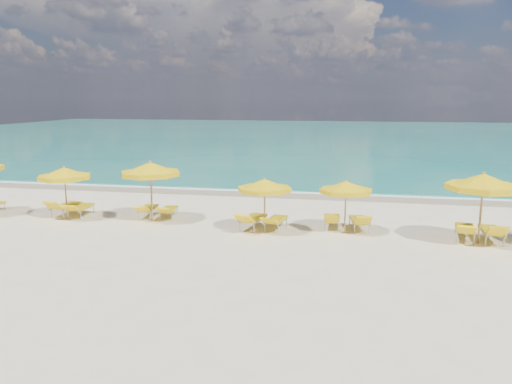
# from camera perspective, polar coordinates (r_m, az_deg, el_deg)

# --- Properties ---
(ground_plane) EXTENTS (120.00, 120.00, 0.00)m
(ground_plane) POSITION_cam_1_polar(r_m,az_deg,el_deg) (20.11, -0.82, -4.15)
(ground_plane) COLOR beige
(ocean) EXTENTS (120.00, 80.00, 0.30)m
(ocean) POSITION_cam_1_polar(r_m,az_deg,el_deg) (67.32, 7.67, 6.33)
(ocean) COLOR #147160
(ocean) RESTS_ON ground
(wet_sand_band) EXTENTS (120.00, 2.60, 0.01)m
(wet_sand_band) POSITION_cam_1_polar(r_m,az_deg,el_deg) (27.21, 2.39, -0.18)
(wet_sand_band) COLOR tan
(wet_sand_band) RESTS_ON ground
(foam_line) EXTENTS (120.00, 1.20, 0.03)m
(foam_line) POSITION_cam_1_polar(r_m,az_deg,el_deg) (27.99, 2.63, 0.12)
(foam_line) COLOR white
(foam_line) RESTS_ON ground
(whitecap_near) EXTENTS (14.00, 0.36, 0.05)m
(whitecap_near) POSITION_cam_1_polar(r_m,az_deg,el_deg) (37.73, -4.43, 2.89)
(whitecap_near) COLOR white
(whitecap_near) RESTS_ON ground
(whitecap_far) EXTENTS (18.00, 0.30, 0.05)m
(whitecap_far) POSITION_cam_1_polar(r_m,az_deg,el_deg) (43.50, 16.28, 3.55)
(whitecap_far) COLOR white
(whitecap_far) RESTS_ON ground
(umbrella_1) EXTENTS (2.40, 2.40, 2.29)m
(umbrella_1) POSITION_cam_1_polar(r_m,az_deg,el_deg) (22.94, -21.06, 1.96)
(umbrella_1) COLOR #A68353
(umbrella_1) RESTS_ON ground
(umbrella_2) EXTENTS (2.67, 2.67, 2.57)m
(umbrella_2) POSITION_cam_1_polar(r_m,az_deg,el_deg) (21.44, -11.98, 2.52)
(umbrella_2) COLOR #A68353
(umbrella_2) RESTS_ON ground
(umbrella_3) EXTENTS (2.18, 2.18, 2.14)m
(umbrella_3) POSITION_cam_1_polar(r_m,az_deg,el_deg) (19.22, 0.99, 0.73)
(umbrella_3) COLOR #A68353
(umbrella_3) RESTS_ON ground
(umbrella_4) EXTENTS (2.48, 2.48, 2.07)m
(umbrella_4) POSITION_cam_1_polar(r_m,az_deg,el_deg) (19.47, 10.25, 0.51)
(umbrella_4) COLOR #A68353
(umbrella_4) RESTS_ON ground
(umbrella_5) EXTENTS (2.74, 2.74, 2.61)m
(umbrella_5) POSITION_cam_1_polar(r_m,az_deg,el_deg) (19.30, 24.54, 1.00)
(umbrella_5) COLOR #A68353
(umbrella_5) RESTS_ON ground
(lounger_1_left) EXTENTS (0.76, 2.03, 0.87)m
(lounger_1_left) POSITION_cam_1_polar(r_m,az_deg,el_deg) (23.87, -20.92, -1.87)
(lounger_1_left) COLOR #A5A8AD
(lounger_1_left) RESTS_ON ground
(lounger_1_right) EXTENTS (0.77, 2.02, 0.78)m
(lounger_1_right) POSITION_cam_1_polar(r_m,az_deg,el_deg) (23.36, -19.42, -2.06)
(lounger_1_right) COLOR #A5A8AD
(lounger_1_right) RESTS_ON ground
(lounger_2_left) EXTENTS (0.83, 1.92, 0.74)m
(lounger_2_left) POSITION_cam_1_polar(r_m,az_deg,el_deg) (22.42, -12.25, -2.24)
(lounger_2_left) COLOR #A5A8AD
(lounger_2_left) RESTS_ON ground
(lounger_2_right) EXTENTS (0.81, 1.83, 0.70)m
(lounger_2_right) POSITION_cam_1_polar(r_m,az_deg,el_deg) (22.07, -9.95, -2.40)
(lounger_2_right) COLOR #A5A8AD
(lounger_2_right) RESTS_ON ground
(lounger_3_left) EXTENTS (1.02, 2.11, 0.88)m
(lounger_3_left) POSITION_cam_1_polar(r_m,az_deg,el_deg) (19.98, -0.39, -3.51)
(lounger_3_left) COLOR #A5A8AD
(lounger_3_left) RESTS_ON ground
(lounger_3_right) EXTENTS (0.87, 1.96, 0.74)m
(lounger_3_right) POSITION_cam_1_polar(r_m,az_deg,el_deg) (19.91, 2.26, -3.65)
(lounger_3_right) COLOR #A5A8AD
(lounger_3_right) RESTS_ON ground
(lounger_4_left) EXTENTS (0.61, 1.71, 0.84)m
(lounger_4_left) POSITION_cam_1_polar(r_m,az_deg,el_deg) (20.33, 8.69, -3.48)
(lounger_4_left) COLOR #A5A8AD
(lounger_4_left) RESTS_ON ground
(lounger_4_right) EXTENTS (0.91, 1.92, 0.83)m
(lounger_4_right) POSITION_cam_1_polar(r_m,az_deg,el_deg) (20.25, 11.70, -3.61)
(lounger_4_right) COLOR #A5A8AD
(lounger_4_right) RESTS_ON ground
(lounger_5_left) EXTENTS (0.94, 2.07, 0.83)m
(lounger_5_left) POSITION_cam_1_polar(r_m,az_deg,el_deg) (20.03, 22.72, -4.36)
(lounger_5_left) COLOR #A5A8AD
(lounger_5_left) RESTS_ON ground
(lounger_5_right) EXTENTS (0.73, 1.98, 0.89)m
(lounger_5_right) POSITION_cam_1_polar(r_m,az_deg,el_deg) (20.12, 25.27, -4.49)
(lounger_5_right) COLOR #A5A8AD
(lounger_5_right) RESTS_ON ground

